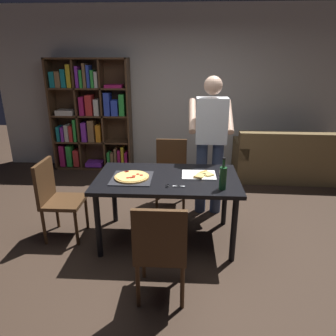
{
  "coord_description": "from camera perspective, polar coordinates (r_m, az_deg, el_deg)",
  "views": [
    {
      "loc": [
        0.17,
        -3.04,
        1.94
      ],
      "look_at": [
        0.0,
        0.15,
        0.8
      ],
      "focal_mm": 32.92,
      "sensor_mm": 36.0,
      "label": 1
    }
  ],
  "objects": [
    {
      "name": "chair_near_camera",
      "position": [
        2.55,
        -1.38,
        -14.44
      ],
      "size": [
        0.42,
        0.42,
        0.9
      ],
      "color": "#472D19",
      "rests_on": "ground_plane"
    },
    {
      "name": "back_wall",
      "position": [
        5.66,
        1.4,
        14.21
      ],
      "size": [
        6.4,
        0.1,
        2.8
      ],
      "primitive_type": "cube",
      "color": "silver",
      "rests_on": "ground_plane"
    },
    {
      "name": "dining_table",
      "position": [
        3.3,
        -0.14,
        -3.0
      ],
      "size": [
        1.51,
        0.89,
        0.75
      ],
      "color": "black",
      "rests_on": "ground_plane"
    },
    {
      "name": "person_serving_pizza",
      "position": [
        3.88,
        7.89,
        5.43
      ],
      "size": [
        0.55,
        0.54,
        1.75
      ],
      "color": "#38476B",
      "rests_on": "ground_plane"
    },
    {
      "name": "pepperoni_pizza_on_tray",
      "position": [
        3.24,
        -6.72,
        -1.72
      ],
      "size": [
        0.42,
        0.42,
        0.04
      ],
      "color": "#2D2D33",
      "rests_on": "dining_table"
    },
    {
      "name": "bookshelf",
      "position": [
        5.75,
        -14.17,
        9.17
      ],
      "size": [
        1.4,
        0.35,
        1.95
      ],
      "color": "#513823",
      "rests_on": "ground_plane"
    },
    {
      "name": "pizza_slices_on_towel",
      "position": [
        3.32,
        5.99,
        -1.26
      ],
      "size": [
        0.36,
        0.29,
        0.03
      ],
      "color": "white",
      "rests_on": "dining_table"
    },
    {
      "name": "couch",
      "position": [
        5.56,
        21.05,
        1.2
      ],
      "size": [
        1.73,
        0.91,
        0.85
      ],
      "color": "brown",
      "rests_on": "ground_plane"
    },
    {
      "name": "chair_left_end",
      "position": [
        3.64,
        -20.1,
        -4.7
      ],
      "size": [
        0.42,
        0.42,
        0.9
      ],
      "color": "#472D19",
      "rests_on": "ground_plane"
    },
    {
      "name": "kitchen_scissors",
      "position": [
        3.03,
        0.64,
        -3.35
      ],
      "size": [
        0.19,
        0.09,
        0.01
      ],
      "color": "silver",
      "rests_on": "dining_table"
    },
    {
      "name": "wine_bottle",
      "position": [
        2.98,
        10.14,
        -1.73
      ],
      "size": [
        0.07,
        0.07,
        0.32
      ],
      "color": "#194723",
      "rests_on": "dining_table"
    },
    {
      "name": "chair_far_side",
      "position": [
        4.22,
        0.58,
        -0.1
      ],
      "size": [
        0.42,
        0.42,
        0.9
      ],
      "color": "#472D19",
      "rests_on": "ground_plane"
    },
    {
      "name": "ground_plane",
      "position": [
        3.61,
        -0.13,
        -12.87
      ],
      "size": [
        12.0,
        12.0,
        0.0
      ],
      "primitive_type": "plane",
      "color": "#38281E"
    }
  ]
}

